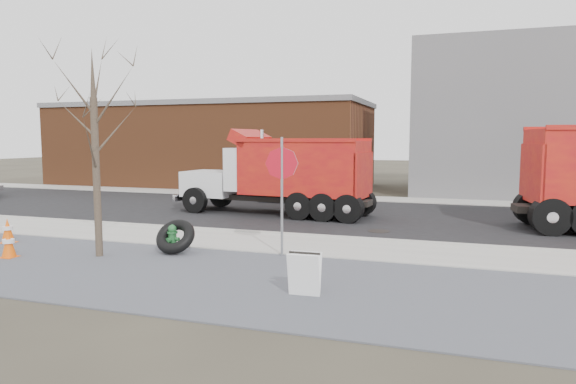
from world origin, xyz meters
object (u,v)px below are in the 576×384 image
(fire_hydrant, at_px, (172,240))
(sandwich_board, at_px, (304,274))
(dump_truck_red_b, at_px, (282,172))
(truck_tire, at_px, (175,237))
(stop_sign, at_px, (282,177))

(fire_hydrant, xyz_separation_m, sandwich_board, (4.35, -2.49, 0.10))
(fire_hydrant, xyz_separation_m, dump_truck_red_b, (0.48, 7.33, 1.34))
(truck_tire, distance_m, stop_sign, 3.21)
(sandwich_board, xyz_separation_m, dump_truck_red_b, (-3.87, 9.82, 1.24))
(fire_hydrant, relative_size, truck_tire, 0.70)
(fire_hydrant, distance_m, dump_truck_red_b, 7.47)
(fire_hydrant, height_order, stop_sign, stop_sign)
(truck_tire, xyz_separation_m, sandwich_board, (4.22, -2.44, -0.01))
(stop_sign, relative_size, dump_truck_red_b, 0.38)
(stop_sign, bearing_deg, sandwich_board, -66.97)
(stop_sign, bearing_deg, truck_tire, -171.41)
(fire_hydrant, height_order, truck_tire, truck_tire)
(sandwich_board, height_order, dump_truck_red_b, dump_truck_red_b)
(stop_sign, distance_m, dump_truck_red_b, 7.22)
(fire_hydrant, bearing_deg, stop_sign, 17.66)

